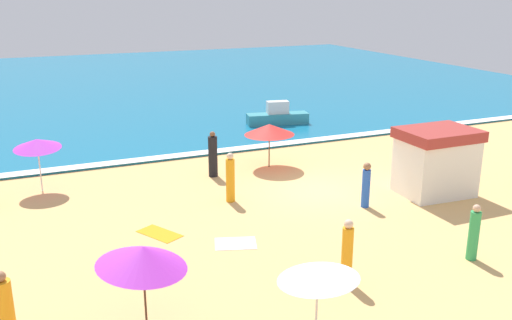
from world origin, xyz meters
name	(u,v)px	position (x,y,z in m)	size (l,w,h in m)	color
ground_plane	(316,190)	(0.00, 0.00, 0.00)	(60.00, 60.00, 0.00)	#E5B26B
ocean_water	(149,82)	(0.00, 28.00, 0.05)	(60.00, 44.00, 0.10)	#146B93
wave_breaker_foam	(252,147)	(0.00, 6.30, 0.10)	(57.00, 0.70, 0.01)	white
lifeguard_cabana	(436,161)	(3.84, -2.03, 1.26)	(2.72, 2.06, 2.48)	white
beach_umbrella_3	(37,144)	(-9.57, 3.99, 1.86)	(2.01, 2.03, 2.13)	silver
beach_umbrella_4	(142,257)	(-7.99, -6.63, 1.85)	(2.61, 2.59, 2.20)	#4C3823
beach_umbrella_5	(318,272)	(-4.70, -8.42, 1.67)	(2.42, 2.43, 1.94)	silver
beach_umbrella_6	(269,129)	(-0.41, 3.43, 1.65)	(3.02, 3.01, 1.89)	#4C3823
beachgoer_0	(213,156)	(-3.04, 3.15, 0.88)	(0.47, 0.47, 1.88)	black
beachgoer_1	(422,152)	(5.08, 0.24, 0.88)	(0.43, 0.43, 1.86)	#D84CA5
beachgoer_2	(5,310)	(-10.83, -5.81, 0.78)	(0.50, 0.50, 1.69)	orange
beachgoer_3	(366,185)	(0.74, -2.16, 0.80)	(0.37, 0.37, 1.62)	blue
beachgoer_4	(347,253)	(-2.73, -6.49, 0.85)	(0.34, 0.34, 1.77)	orange
beachgoer_6	(464,141)	(9.41, 2.43, 0.34)	(0.66, 0.66, 0.82)	#D84CA5
beachgoer_8	(230,178)	(-3.40, 0.21, 0.87)	(0.45, 0.45, 1.81)	orange
beachgoer_10	(474,234)	(1.24, -6.74, 0.79)	(0.39, 0.39, 1.65)	green
beach_towel_1	(160,234)	(-6.45, -1.57, 0.01)	(1.32, 1.61, 0.01)	orange
beach_towel_2	(236,243)	(-4.52, -3.17, 0.01)	(1.45, 1.22, 0.01)	white
small_boat_0	(277,116)	(3.18, 10.17, 0.52)	(3.52, 1.53, 1.29)	teal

